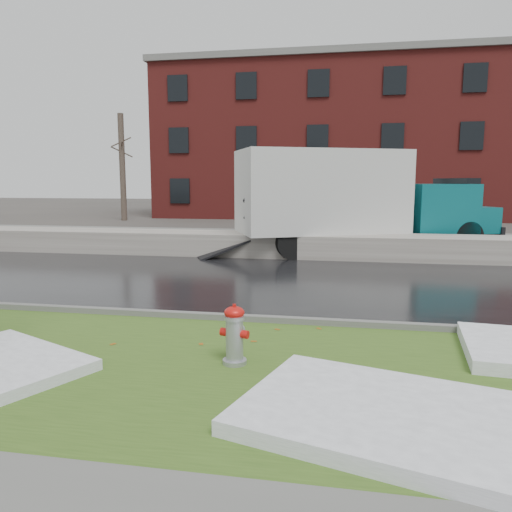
# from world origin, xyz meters

# --- Properties ---
(ground) EXTENTS (120.00, 120.00, 0.00)m
(ground) POSITION_xyz_m (0.00, 0.00, 0.00)
(ground) COLOR #47423D
(ground) RESTS_ON ground
(verge) EXTENTS (60.00, 4.50, 0.04)m
(verge) POSITION_xyz_m (0.00, -1.25, 0.02)
(verge) COLOR #35531B
(verge) RESTS_ON ground
(road) EXTENTS (60.00, 7.00, 0.03)m
(road) POSITION_xyz_m (0.00, 4.50, 0.01)
(road) COLOR black
(road) RESTS_ON ground
(parking_lot) EXTENTS (60.00, 9.00, 0.03)m
(parking_lot) POSITION_xyz_m (0.00, 13.00, 0.01)
(parking_lot) COLOR slate
(parking_lot) RESTS_ON ground
(curb) EXTENTS (60.00, 0.15, 0.14)m
(curb) POSITION_xyz_m (0.00, 1.00, 0.07)
(curb) COLOR slate
(curb) RESTS_ON ground
(snowbank) EXTENTS (60.00, 1.60, 0.75)m
(snowbank) POSITION_xyz_m (0.00, 8.70, 0.38)
(snowbank) COLOR #ABA69C
(snowbank) RESTS_ON ground
(brick_building) EXTENTS (26.00, 12.00, 10.00)m
(brick_building) POSITION_xyz_m (2.00, 30.00, 5.00)
(brick_building) COLOR maroon
(brick_building) RESTS_ON ground
(bg_tree_left) EXTENTS (1.40, 1.62, 6.50)m
(bg_tree_left) POSITION_xyz_m (-12.00, 22.00, 3.33)
(bg_tree_left) COLOR brown
(bg_tree_left) RESTS_ON ground
(bg_tree_center) EXTENTS (1.40, 1.62, 6.50)m
(bg_tree_center) POSITION_xyz_m (-6.00, 26.00, 3.33)
(bg_tree_center) COLOR brown
(bg_tree_center) RESTS_ON ground
(fire_hydrant) EXTENTS (0.40, 0.36, 0.80)m
(fire_hydrant) POSITION_xyz_m (0.34, -1.01, 0.47)
(fire_hydrant) COLOR #9A9DA1
(fire_hydrant) RESTS_ON verge
(box_truck) EXTENTS (10.00, 5.72, 3.41)m
(box_truck) POSITION_xyz_m (1.85, 9.92, 1.80)
(box_truck) COLOR black
(box_truck) RESTS_ON ground
(worker) EXTENTS (0.59, 0.39, 1.61)m
(worker) POSITION_xyz_m (-1.19, 8.10, 1.55)
(worker) COLOR black
(worker) RESTS_ON snowbank
(snow_patch_near) EXTENTS (3.06, 2.65, 0.16)m
(snow_patch_near) POSITION_xyz_m (2.07, -2.30, 0.12)
(snow_patch_near) COLOR white
(snow_patch_near) RESTS_ON verge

